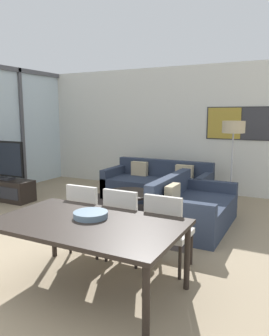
% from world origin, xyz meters
% --- Properties ---
extents(wall_back, '(7.57, 0.09, 2.80)m').
position_xyz_m(wall_back, '(0.04, 5.63, 1.40)').
color(wall_back, silver).
rests_on(wall_back, ground_plane).
extents(area_rug, '(2.78, 2.16, 0.01)m').
position_xyz_m(area_rug, '(0.12, 3.32, 0.00)').
color(area_rug, '#473D38').
rests_on(area_rug, ground_plane).
extents(tv_console, '(1.23, 0.45, 0.43)m').
position_xyz_m(tv_console, '(-2.62, 3.09, 0.21)').
color(tv_console, black).
rests_on(tv_console, ground_plane).
extents(television, '(1.03, 0.20, 0.79)m').
position_xyz_m(television, '(-2.62, 3.09, 0.81)').
color(television, '#2D2D33').
rests_on(television, tv_console).
extents(sofa_main, '(2.13, 1.00, 0.77)m').
position_xyz_m(sofa_main, '(0.12, 4.61, 0.26)').
color(sofa_main, '#2D384C').
rests_on(sofa_main, ground_plane).
extents(sofa_side, '(1.00, 1.64, 0.77)m').
position_xyz_m(sofa_side, '(1.23, 3.26, 0.26)').
color(sofa_side, '#2D384C').
rests_on(sofa_side, ground_plane).
extents(coffee_table, '(0.87, 0.87, 0.41)m').
position_xyz_m(coffee_table, '(0.12, 3.32, 0.31)').
color(coffee_table, black).
rests_on(coffee_table, ground_plane).
extents(dining_table, '(1.82, 1.09, 0.72)m').
position_xyz_m(dining_table, '(0.92, 0.94, 0.66)').
color(dining_table, black).
rests_on(dining_table, ground_plane).
extents(dining_chair_left, '(0.46, 0.46, 0.89)m').
position_xyz_m(dining_chair_left, '(0.40, 1.70, 0.50)').
color(dining_chair_left, beige).
rests_on(dining_chair_left, ground_plane).
extents(dining_chair_centre, '(0.46, 0.46, 0.89)m').
position_xyz_m(dining_chair_centre, '(0.92, 1.71, 0.50)').
color(dining_chair_centre, beige).
rests_on(dining_chair_centre, ground_plane).
extents(dining_chair_right, '(0.46, 0.46, 0.89)m').
position_xyz_m(dining_chair_right, '(1.45, 1.69, 0.50)').
color(dining_chair_right, beige).
rests_on(dining_chair_right, ground_plane).
extents(fruit_bowl, '(0.35, 0.35, 0.06)m').
position_xyz_m(fruit_bowl, '(0.88, 1.06, 0.76)').
color(fruit_bowl, slate).
rests_on(fruit_bowl, dining_table).
extents(floor_lamp, '(0.41, 0.41, 1.62)m').
position_xyz_m(floor_lamp, '(1.58, 4.66, 1.41)').
color(floor_lamp, '#2D2D33').
rests_on(floor_lamp, ground_plane).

